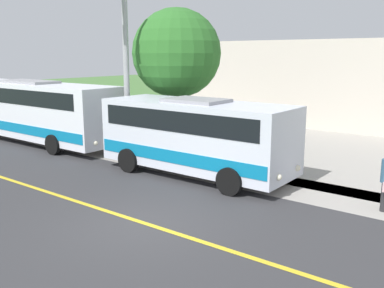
% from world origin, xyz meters
% --- Properties ---
extents(ground_plane, '(120.00, 120.00, 0.00)m').
position_xyz_m(ground_plane, '(0.00, 0.00, 0.00)').
color(ground_plane, '#477238').
extents(road_surface, '(8.00, 100.00, 0.01)m').
position_xyz_m(road_surface, '(0.00, 0.00, 0.00)').
color(road_surface, '#333335').
rests_on(road_surface, ground).
extents(sidewalk, '(2.40, 100.00, 0.01)m').
position_xyz_m(sidewalk, '(-5.20, 0.00, 0.00)').
color(sidewalk, '#9E9991').
rests_on(sidewalk, ground).
extents(road_centre_line, '(0.16, 100.00, 0.00)m').
position_xyz_m(road_centre_line, '(0.00, 0.00, 0.01)').
color(road_centre_line, gold).
rests_on(road_centre_line, ground).
extents(shuttle_bus_front, '(2.72, 7.33, 2.79)m').
position_xyz_m(shuttle_bus_front, '(-4.53, -1.72, 1.54)').
color(shuttle_bus_front, silver).
rests_on(shuttle_bus_front, ground).
extents(transit_bus_rear, '(2.68, 11.50, 3.06)m').
position_xyz_m(transit_bus_rear, '(-4.52, -12.17, 1.68)').
color(transit_bus_rear, white).
rests_on(transit_bus_rear, ground).
extents(street_light_pole, '(1.97, 0.24, 7.08)m').
position_xyz_m(street_light_pole, '(-4.86, -5.69, 3.94)').
color(street_light_pole, '#9E9EA3').
rests_on(street_light_pole, ground).
extents(tree_curbside, '(3.94, 3.94, 6.35)m').
position_xyz_m(tree_curbside, '(-7.40, -4.96, 4.36)').
color(tree_curbside, '#4C3826').
rests_on(tree_curbside, ground).
extents(commercial_building, '(10.00, 22.53, 5.17)m').
position_xyz_m(commercial_building, '(-21.40, -0.78, 2.59)').
color(commercial_building, beige).
rests_on(commercial_building, ground).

